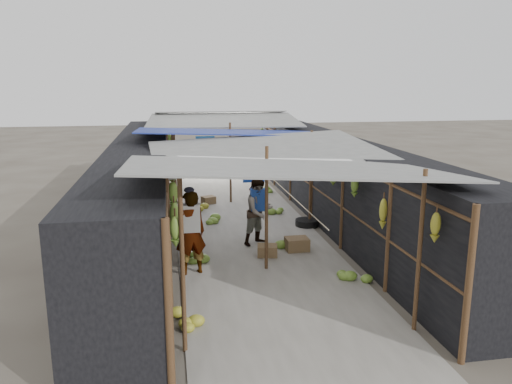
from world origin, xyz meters
TOP-DOWN VIEW (x-y plane):
  - ground at (0.00, 0.00)m, footprint 80.00×80.00m
  - aisle_slab at (0.00, 6.50)m, footprint 3.60×16.00m
  - stall_left at (-2.70, 6.50)m, footprint 1.40×15.00m
  - stall_right at (2.70, 6.50)m, footprint 1.40×15.00m
  - crate_near at (0.17, 3.76)m, footprint 0.50×0.43m
  - crate_mid at (0.93, 4.01)m, footprint 0.53×0.43m
  - crate_back at (-0.73, 8.92)m, footprint 0.50×0.46m
  - black_basin at (1.70, 5.94)m, footprint 0.63×0.63m
  - vendor_elderly at (-1.56, 3.00)m, footprint 0.73×0.57m
  - shopper_blue at (0.15, 4.67)m, footprint 0.99×0.93m
  - vendor_seated at (0.81, 9.34)m, footprint 0.45×0.59m
  - market_canopy at (0.03, 6.85)m, footprint 5.62×15.20m
  - hanging_bananas at (0.18, 6.88)m, footprint 3.95×14.08m
  - floor_bananas at (0.07, 5.56)m, footprint 3.84×9.84m

SIDE VIEW (x-z plane):
  - ground at x=0.00m, z-range 0.00..0.00m
  - aisle_slab at x=0.00m, z-range 0.00..0.02m
  - black_basin at x=1.70m, z-range 0.00..0.19m
  - crate_back at x=-0.73m, z-range 0.00..0.26m
  - crate_near at x=0.17m, z-range 0.00..0.27m
  - floor_bananas at x=0.07m, z-range -0.01..0.32m
  - crate_mid at x=0.93m, z-range 0.00..0.31m
  - vendor_seated at x=0.81m, z-range 0.00..0.80m
  - shopper_blue at x=0.15m, z-range 0.00..1.63m
  - vendor_elderly at x=-1.56m, z-range 0.00..1.76m
  - stall_left at x=-2.70m, z-range 0.00..2.30m
  - stall_right at x=2.70m, z-range 0.00..2.30m
  - hanging_bananas at x=0.18m, z-range 1.25..2.09m
  - market_canopy at x=0.03m, z-range 1.02..3.79m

